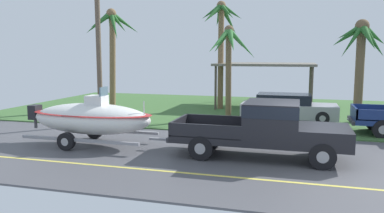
{
  "coord_description": "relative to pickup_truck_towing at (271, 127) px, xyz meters",
  "views": [
    {
      "loc": [
        -0.54,
        -12.03,
        3.41
      ],
      "look_at": [
        -4.3,
        1.23,
        1.52
      ],
      "focal_mm": 35.74,
      "sensor_mm": 36.0,
      "label": 1
    }
  ],
  "objects": [
    {
      "name": "ground",
      "position": [
        1.42,
        7.82,
        -1.05
      ],
      "size": [
        36.0,
        22.0,
        0.11
      ],
      "color": "#4C4C51"
    },
    {
      "name": "pickup_truck_towing",
      "position": [
        0.0,
        0.0,
        0.0
      ],
      "size": [
        5.93,
        2.1,
        1.87
      ],
      "color": "black",
      "rests_on": "ground"
    },
    {
      "name": "boat_on_trailer",
      "position": [
        -6.65,
        -0.0,
        -0.02
      ],
      "size": [
        5.9,
        2.19,
        2.22
      ],
      "color": "gray",
      "rests_on": "ground"
    },
    {
      "name": "parked_sedan_near",
      "position": [
        0.3,
        7.56,
        -0.37
      ],
      "size": [
        4.79,
        1.9,
        1.38
      ],
      "color": "#99999E",
      "rests_on": "ground"
    },
    {
      "name": "carport_awning",
      "position": [
        -1.26,
        12.21,
        1.66
      ],
      "size": [
        6.08,
        4.86,
        2.84
      ],
      "color": "#4C4238",
      "rests_on": "ground"
    },
    {
      "name": "palm_tree_near_left",
      "position": [
        -3.87,
        10.69,
        3.92
      ],
      "size": [
        2.62,
        3.54,
        6.61
      ],
      "color": "brown",
      "rests_on": "ground"
    },
    {
      "name": "palm_tree_near_right",
      "position": [
        3.72,
        7.85,
        2.75
      ],
      "size": [
        2.87,
        3.48,
        5.11
      ],
      "color": "brown",
      "rests_on": "ground"
    },
    {
      "name": "palm_tree_mid",
      "position": [
        -10.18,
        8.56,
        3.47
      ],
      "size": [
        2.75,
        3.09,
        6.13
      ],
      "color": "brown",
      "rests_on": "ground"
    },
    {
      "name": "palm_tree_far_left",
      "position": [
        -2.78,
        7.19,
        2.64
      ],
      "size": [
        2.6,
        3.25,
        4.91
      ],
      "color": "brown",
      "rests_on": "ground"
    },
    {
      "name": "utility_pole",
      "position": [
        -8.45,
        3.93,
        3.37
      ],
      "size": [
        0.24,
        1.8,
        8.51
      ],
      "color": "brown",
      "rests_on": "ground"
    }
  ]
}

